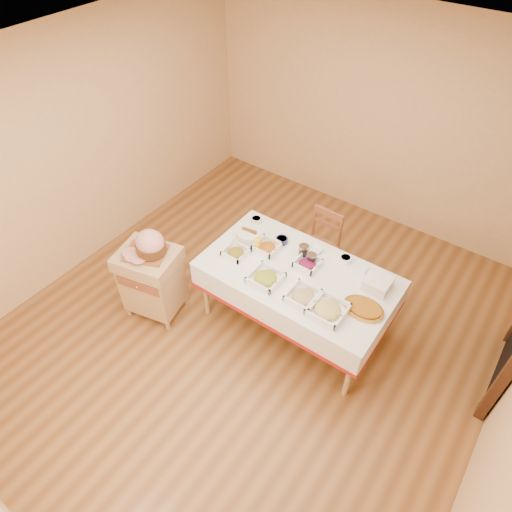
{
  "coord_description": "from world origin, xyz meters",
  "views": [
    {
      "loc": [
        1.72,
        -2.35,
        3.83
      ],
      "look_at": [
        -0.11,
        0.2,
        0.82
      ],
      "focal_mm": 32.0,
      "sensor_mm": 36.0,
      "label": 1
    }
  ],
  "objects_px": {
    "dining_table": "(297,284)",
    "preserve_jar_right": "(311,259)",
    "butcher_cart": "(152,279)",
    "ham_on_board": "(150,245)",
    "dining_chair": "(319,246)",
    "preserve_jar_left": "(304,251)",
    "mustard_bottle": "(257,244)",
    "brass_platter": "(364,308)",
    "bread_basket": "(249,235)",
    "plate_stack": "(378,283)"
  },
  "relations": [
    {
      "from": "preserve_jar_right",
      "to": "brass_platter",
      "type": "distance_m",
      "value": 0.71
    },
    {
      "from": "dining_chair",
      "to": "ham_on_board",
      "type": "height_order",
      "value": "ham_on_board"
    },
    {
      "from": "butcher_cart",
      "to": "mustard_bottle",
      "type": "bearing_deg",
      "value": 41.3
    },
    {
      "from": "preserve_jar_right",
      "to": "brass_platter",
      "type": "xyz_separation_m",
      "value": [
        0.67,
        -0.23,
        -0.03
      ]
    },
    {
      "from": "dining_table",
      "to": "preserve_jar_right",
      "type": "distance_m",
      "value": 0.28
    },
    {
      "from": "ham_on_board",
      "to": "brass_platter",
      "type": "height_order",
      "value": "ham_on_board"
    },
    {
      "from": "preserve_jar_right",
      "to": "bread_basket",
      "type": "relative_size",
      "value": 0.43
    },
    {
      "from": "dining_table",
      "to": "preserve_jar_left",
      "type": "height_order",
      "value": "preserve_jar_left"
    },
    {
      "from": "dining_table",
      "to": "dining_chair",
      "type": "relative_size",
      "value": 2.12
    },
    {
      "from": "dining_table",
      "to": "mustard_bottle",
      "type": "bearing_deg",
      "value": 177.34
    },
    {
      "from": "plate_stack",
      "to": "dining_chair",
      "type": "bearing_deg",
      "value": 149.79
    },
    {
      "from": "brass_platter",
      "to": "butcher_cart",
      "type": "bearing_deg",
      "value": -162.46
    },
    {
      "from": "bread_basket",
      "to": "plate_stack",
      "type": "xyz_separation_m",
      "value": [
        1.33,
        0.14,
        0.01
      ]
    },
    {
      "from": "dining_chair",
      "to": "preserve_jar_right",
      "type": "bearing_deg",
      "value": -70.0
    },
    {
      "from": "preserve_jar_right",
      "to": "ham_on_board",
      "type": "bearing_deg",
      "value": -147.13
    },
    {
      "from": "preserve_jar_left",
      "to": "mustard_bottle",
      "type": "bearing_deg",
      "value": -153.96
    },
    {
      "from": "ham_on_board",
      "to": "preserve_jar_left",
      "type": "distance_m",
      "value": 1.47
    },
    {
      "from": "bread_basket",
      "to": "brass_platter",
      "type": "relative_size",
      "value": 0.71
    },
    {
      "from": "preserve_jar_left",
      "to": "plate_stack",
      "type": "distance_m",
      "value": 0.76
    },
    {
      "from": "dining_table",
      "to": "preserve_jar_left",
      "type": "distance_m",
      "value": 0.32
    },
    {
      "from": "ham_on_board",
      "to": "plate_stack",
      "type": "bearing_deg",
      "value": 25.17
    },
    {
      "from": "butcher_cart",
      "to": "ham_on_board",
      "type": "bearing_deg",
      "value": 38.11
    },
    {
      "from": "preserve_jar_right",
      "to": "bread_basket",
      "type": "xyz_separation_m",
      "value": [
        -0.69,
        -0.06,
        -0.0
      ]
    },
    {
      "from": "preserve_jar_left",
      "to": "brass_platter",
      "type": "distance_m",
      "value": 0.83
    },
    {
      "from": "dining_table",
      "to": "brass_platter",
      "type": "relative_size",
      "value": 4.99
    },
    {
      "from": "butcher_cart",
      "to": "brass_platter",
      "type": "distance_m",
      "value": 2.12
    },
    {
      "from": "bread_basket",
      "to": "brass_platter",
      "type": "xyz_separation_m",
      "value": [
        1.35,
        -0.17,
        -0.03
      ]
    },
    {
      "from": "ham_on_board",
      "to": "dining_table",
      "type": "bearing_deg",
      "value": 27.63
    },
    {
      "from": "ham_on_board",
      "to": "brass_platter",
      "type": "relative_size",
      "value": 1.12
    },
    {
      "from": "dining_table",
      "to": "dining_chair",
      "type": "xyz_separation_m",
      "value": [
        -0.17,
        0.75,
        -0.16
      ]
    },
    {
      "from": "preserve_jar_left",
      "to": "dining_table",
      "type": "bearing_deg",
      "value": -70.03
    },
    {
      "from": "butcher_cart",
      "to": "dining_chair",
      "type": "distance_m",
      "value": 1.82
    },
    {
      "from": "preserve_jar_left",
      "to": "brass_platter",
      "type": "relative_size",
      "value": 0.35
    },
    {
      "from": "preserve_jar_left",
      "to": "mustard_bottle",
      "type": "relative_size",
      "value": 0.68
    },
    {
      "from": "butcher_cart",
      "to": "dining_chair",
      "type": "xyz_separation_m",
      "value": [
        1.12,
        1.44,
        -0.02
      ]
    },
    {
      "from": "preserve_jar_left",
      "to": "preserve_jar_right",
      "type": "distance_m",
      "value": 0.12
    },
    {
      "from": "dining_chair",
      "to": "mustard_bottle",
      "type": "distance_m",
      "value": 0.89
    },
    {
      "from": "butcher_cart",
      "to": "ham_on_board",
      "type": "relative_size",
      "value": 1.98
    },
    {
      "from": "dining_table",
      "to": "ham_on_board",
      "type": "xyz_separation_m",
      "value": [
        -1.25,
        -0.66,
        0.32
      ]
    },
    {
      "from": "dining_table",
      "to": "brass_platter",
      "type": "xyz_separation_m",
      "value": [
        0.7,
        -0.06,
        0.18
      ]
    },
    {
      "from": "dining_table",
      "to": "dining_chair",
      "type": "bearing_deg",
      "value": 103.05
    },
    {
      "from": "preserve_jar_left",
      "to": "mustard_bottle",
      "type": "xyz_separation_m",
      "value": [
        -0.41,
        -0.2,
        0.03
      ]
    },
    {
      "from": "mustard_bottle",
      "to": "brass_platter",
      "type": "bearing_deg",
      "value": -3.9
    },
    {
      "from": "mustard_bottle",
      "to": "plate_stack",
      "type": "bearing_deg",
      "value": 11.14
    },
    {
      "from": "plate_stack",
      "to": "brass_platter",
      "type": "bearing_deg",
      "value": -86.14
    },
    {
      "from": "ham_on_board",
      "to": "preserve_jar_left",
      "type": "xyz_separation_m",
      "value": [
        1.17,
        0.88,
        -0.11
      ]
    },
    {
      "from": "brass_platter",
      "to": "bread_basket",
      "type": "bearing_deg",
      "value": 172.66
    },
    {
      "from": "ham_on_board",
      "to": "preserve_jar_right",
      "type": "height_order",
      "value": "ham_on_board"
    },
    {
      "from": "dining_table",
      "to": "ham_on_board",
      "type": "height_order",
      "value": "ham_on_board"
    },
    {
      "from": "dining_chair",
      "to": "mustard_bottle",
      "type": "xyz_separation_m",
      "value": [
        -0.31,
        -0.73,
        0.4
      ]
    }
  ]
}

